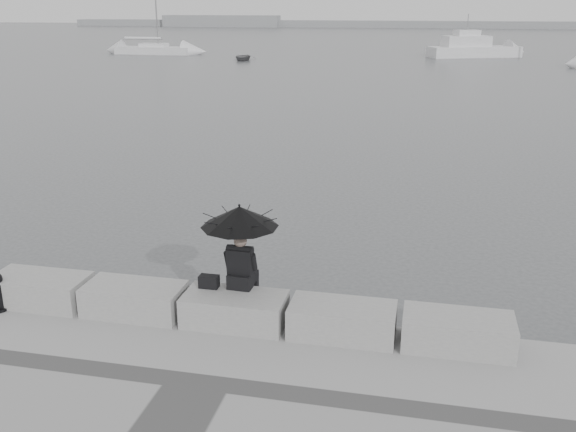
% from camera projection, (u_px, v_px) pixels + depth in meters
% --- Properties ---
extents(ground, '(360.00, 360.00, 0.00)m').
position_uv_depth(ground, '(244.00, 338.00, 10.71)').
color(ground, '#424547').
rests_on(ground, ground).
extents(stone_block_far_left, '(1.60, 0.80, 0.50)m').
position_uv_depth(stone_block_far_left, '(41.00, 290.00, 10.75)').
color(stone_block_far_left, gray).
rests_on(stone_block_far_left, promenade).
extents(stone_block_left, '(1.60, 0.80, 0.50)m').
position_uv_depth(stone_block_left, '(134.00, 300.00, 10.41)').
color(stone_block_left, gray).
rests_on(stone_block_left, promenade).
extents(stone_block_centre, '(1.60, 0.80, 0.50)m').
position_uv_depth(stone_block_centre, '(235.00, 310.00, 10.06)').
color(stone_block_centre, gray).
rests_on(stone_block_centre, promenade).
extents(stone_block_right, '(1.60, 0.80, 0.50)m').
position_uv_depth(stone_block_right, '(342.00, 321.00, 9.71)').
color(stone_block_right, gray).
rests_on(stone_block_right, promenade).
extents(stone_block_far_right, '(1.60, 0.80, 0.50)m').
position_uv_depth(stone_block_far_right, '(458.00, 332.00, 9.37)').
color(stone_block_far_right, gray).
rests_on(stone_block_far_right, promenade).
extents(seated_person, '(1.23, 1.23, 1.39)m').
position_uv_depth(seated_person, '(240.00, 227.00, 9.96)').
color(seated_person, black).
rests_on(seated_person, stone_block_centre).
extents(bag, '(0.31, 0.18, 0.20)m').
position_uv_depth(bag, '(209.00, 282.00, 10.23)').
color(bag, black).
rests_on(bag, stone_block_centre).
extents(distant_landmass, '(180.00, 8.00, 2.80)m').
position_uv_depth(distant_landmass, '(389.00, 24.00, 155.39)').
color(distant_landmass, gray).
rests_on(distant_landmass, ground).
extents(sailboat_left, '(8.66, 2.47, 12.90)m').
position_uv_depth(sailboat_left, '(154.00, 49.00, 72.24)').
color(sailboat_left, silver).
rests_on(sailboat_left, ground).
extents(motor_cruiser, '(10.03, 6.42, 4.50)m').
position_uv_depth(motor_cruiser, '(474.00, 48.00, 67.98)').
color(motor_cruiser, silver).
rests_on(motor_cruiser, ground).
extents(dinghy, '(3.53, 1.77, 0.58)m').
position_uv_depth(dinghy, '(243.00, 57.00, 64.20)').
color(dinghy, slate).
rests_on(dinghy, ground).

